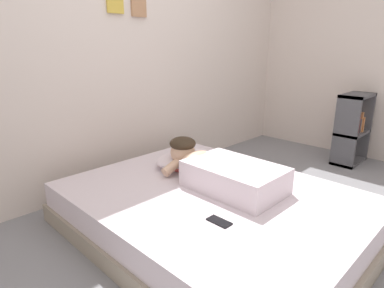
% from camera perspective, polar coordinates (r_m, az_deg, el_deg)
% --- Properties ---
extents(ground_plane, '(12.90, 12.90, 0.00)m').
position_cam_1_polar(ground_plane, '(2.31, 12.74, -15.71)').
color(ground_plane, gray).
extents(back_wall, '(4.45, 0.12, 2.50)m').
position_cam_1_polar(back_wall, '(3.02, -11.69, 16.91)').
color(back_wall, silver).
rests_on(back_wall, ground).
extents(side_wall_right, '(0.10, 5.93, 2.50)m').
position_cam_1_polar(side_wall_right, '(4.15, 28.72, 15.14)').
color(side_wall_right, beige).
rests_on(side_wall_right, ground).
extents(bed, '(1.51, 1.94, 0.29)m').
position_cam_1_polar(bed, '(2.26, 3.53, -11.77)').
color(bed, gray).
rests_on(bed, ground).
extents(pillow, '(0.52, 0.32, 0.11)m').
position_cam_1_polar(pillow, '(2.67, -1.41, -2.42)').
color(pillow, silver).
rests_on(pillow, bed).
extents(person_lying, '(0.43, 0.92, 0.27)m').
position_cam_1_polar(person_lying, '(2.28, 4.67, -4.48)').
color(person_lying, silver).
rests_on(person_lying, bed).
extents(coffee_cup, '(0.12, 0.09, 0.07)m').
position_cam_1_polar(coffee_cup, '(2.55, -2.22, -3.80)').
color(coffee_cup, '#D84C47').
rests_on(coffee_cup, bed).
extents(cell_phone, '(0.07, 0.14, 0.01)m').
position_cam_1_polar(cell_phone, '(1.85, 4.78, -13.36)').
color(cell_phone, black).
rests_on(cell_phone, bed).
extents(bookshelf, '(0.45, 0.24, 0.75)m').
position_cam_1_polar(bookshelf, '(3.87, 26.25, 2.51)').
color(bookshelf, '#4C4C51').
rests_on(bookshelf, ground).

